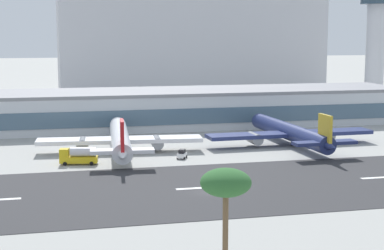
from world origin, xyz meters
The scene contains 11 objects.
ground_plane centered at (0.00, 0.00, 0.00)m, with size 1400.00×1400.00×0.00m, color #9E9E99.
runway_strip centered at (0.00, 3.59, 0.04)m, with size 800.00×41.87×0.08m, color #2D2D30.
runway_centreline_dash_4 centered at (1.14, 3.59, 0.09)m, with size 12.00×1.20×0.01m, color white.
terminal_building centered at (12.34, 87.25, 5.80)m, with size 152.97×30.14×11.59m.
control_tower centered at (105.04, 125.50, 28.02)m, with size 14.33×14.33×47.31m.
distant_hotel_block centered at (42.24, 190.64, 23.71)m, with size 127.12×37.55×47.43m, color #BCBCC1.
airliner_red_tail_gate_0 centered at (-10.63, 43.53, 3.45)m, with size 41.63×51.87×10.84m.
airliner_gold_tail_gate_1 centered at (35.02, 43.18, 3.38)m, with size 46.00×50.93×10.63m.
service_baggage_tug_0 centered at (2.84, 33.05, 1.05)m, with size 3.01×3.58×2.20m.
service_fuel_truck_1 centered at (-21.53, 31.70, 2.03)m, with size 8.83×4.11×3.95m.
palm_tree_2 centered at (-9.47, -45.10, 12.70)m, with size 5.76×5.76×14.61m.
Camera 1 is at (-28.95, -110.57, 29.38)m, focal length 58.79 mm.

